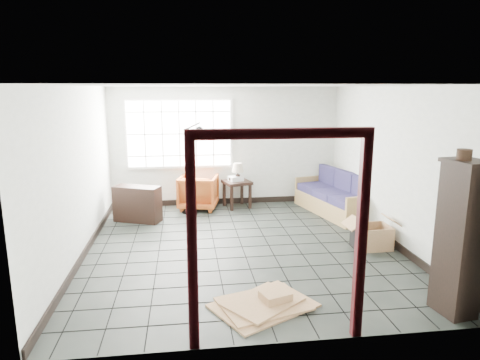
{
  "coord_description": "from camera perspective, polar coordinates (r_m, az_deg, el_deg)",
  "views": [
    {
      "loc": [
        -0.9,
        -6.6,
        2.56
      ],
      "look_at": [
        0.01,
        0.3,
        1.06
      ],
      "focal_mm": 32.0,
      "sensor_mm": 36.0,
      "label": 1
    }
  ],
  "objects": [
    {
      "name": "ground",
      "position": [
        7.14,
        0.27,
        -8.89
      ],
      "size": [
        5.5,
        5.5,
        0.0
      ],
      "primitive_type": "plane",
      "color": "black",
      "rests_on": "ground"
    },
    {
      "name": "room_shell",
      "position": [
        6.75,
        0.25,
        4.63
      ],
      "size": [
        5.02,
        5.52,
        2.61
      ],
      "color": "#B9BFB8",
      "rests_on": "ground"
    },
    {
      "name": "window_panel",
      "position": [
        9.35,
        -8.09,
        6.13
      ],
      "size": [
        2.32,
        0.08,
        1.52
      ],
      "color": "silver",
      "rests_on": "ground"
    },
    {
      "name": "doorway_trim",
      "position": [
        4.17,
        5.28,
        -4.37
      ],
      "size": [
        1.8,
        0.08,
        2.2
      ],
      "color": "#370C10",
      "rests_on": "ground"
    },
    {
      "name": "futon_sofa",
      "position": [
        9.13,
        12.71,
        -2.38
      ],
      "size": [
        1.2,
        2.11,
        0.88
      ],
      "rotation": [
        0.0,
        0.0,
        0.24
      ],
      "color": "olive",
      "rests_on": "ground"
    },
    {
      "name": "armchair",
      "position": [
        9.26,
        -5.56,
        -1.38
      ],
      "size": [
        0.93,
        0.89,
        0.81
      ],
      "primitive_type": "imported",
      "rotation": [
        0.0,
        0.0,
        2.92
      ],
      "color": "#985216",
      "rests_on": "ground"
    },
    {
      "name": "side_table",
      "position": [
        9.3,
        -0.41,
        -0.74
      ],
      "size": [
        0.67,
        0.67,
        0.59
      ],
      "rotation": [
        0.0,
        0.0,
        0.29
      ],
      "color": "black",
      "rests_on": "ground"
    },
    {
      "name": "table_lamp",
      "position": [
        9.23,
        -0.29,
        1.54
      ],
      "size": [
        0.33,
        0.33,
        0.39
      ],
      "rotation": [
        0.0,
        0.0,
        -0.37
      ],
      "color": "black",
      "rests_on": "side_table"
    },
    {
      "name": "projector",
      "position": [
        9.26,
        -0.57,
        0.2
      ],
      "size": [
        0.34,
        0.31,
        0.1
      ],
      "rotation": [
        0.0,
        0.0,
        0.35
      ],
      "color": "silver",
      "rests_on": "side_table"
    },
    {
      "name": "floor_lamp",
      "position": [
        8.8,
        -6.21,
        1.94
      ],
      "size": [
        0.5,
        0.38,
        1.9
      ],
      "rotation": [
        0.0,
        0.0,
        -0.09
      ],
      "color": "black",
      "rests_on": "ground"
    },
    {
      "name": "console_shelf",
      "position": [
        8.6,
        -13.52,
        -3.11
      ],
      "size": [
        0.96,
        0.67,
        0.7
      ],
      "rotation": [
        0.0,
        0.0,
        -0.4
      ],
      "color": "black",
      "rests_on": "ground"
    },
    {
      "name": "tall_shelf",
      "position": [
        5.44,
        27.26,
        -6.84
      ],
      "size": [
        0.45,
        0.54,
        1.8
      ],
      "rotation": [
        0.0,
        0.0,
        0.15
      ],
      "color": "black",
      "rests_on": "ground"
    },
    {
      "name": "pot",
      "position": [
        5.2,
        27.72,
        3.02
      ],
      "size": [
        0.2,
        0.2,
        0.12
      ],
      "rotation": [
        0.0,
        0.0,
        0.34
      ],
      "color": "black",
      "rests_on": "tall_shelf"
    },
    {
      "name": "open_box",
      "position": [
        7.37,
        17.16,
        -7.22
      ],
      "size": [
        0.92,
        0.47,
        0.52
      ],
      "rotation": [
        0.0,
        0.0,
        0.02
      ],
      "color": "olive",
      "rests_on": "ground"
    },
    {
      "name": "cardboard_pile",
      "position": [
        5.34,
        3.36,
        -16.03
      ],
      "size": [
        1.39,
        1.25,
        0.17
      ],
      "rotation": [
        0.0,
        0.0,
        0.44
      ],
      "color": "olive",
      "rests_on": "ground"
    }
  ]
}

